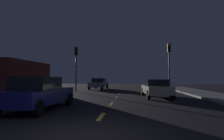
{
  "coord_description": "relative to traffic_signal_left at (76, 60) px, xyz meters",
  "views": [
    {
      "loc": [
        1.16,
        -4.94,
        1.45
      ],
      "look_at": [
        -0.81,
        14.97,
        2.28
      ],
      "focal_mm": 32.04,
      "sensor_mm": 36.0,
      "label": 1
    }
  ],
  "objects": [
    {
      "name": "car_adjacent_lane",
      "position": [
        1.77,
        -12.49,
        -2.67
      ],
      "size": [
        2.06,
        4.55,
        1.52
      ],
      "color": "navy",
      "rests_on": "ground_plane"
    },
    {
      "name": "traffic_signal_left",
      "position": [
        0.0,
        0.0,
        0.0
      ],
      "size": [
        0.32,
        0.38,
        4.91
      ],
      "color": "#4C4C51",
      "rests_on": "ground_plane"
    },
    {
      "name": "storefront_left",
      "position": [
        -5.6,
        -3.54,
        -1.92
      ],
      "size": [
        5.06,
        7.57,
        3.05
      ],
      "primitive_type": "cube",
      "color": "maroon",
      "rests_on": "ground_plane"
    },
    {
      "name": "lane_stripe_second",
      "position": [
        4.93,
        -13.84,
        -3.44
      ],
      "size": [
        0.16,
        1.6,
        0.01
      ],
      "primitive_type": "cube",
      "color": "#EACC4C",
      "rests_on": "ground_plane"
    },
    {
      "name": "ground_plane",
      "position": [
        4.93,
        -9.44,
        -3.44
      ],
      "size": [
        80.0,
        80.0,
        0.0
      ],
      "primitive_type": "plane",
      "color": "black"
    },
    {
      "name": "car_stopped_ahead",
      "position": [
        7.93,
        -5.88,
        -2.73
      ],
      "size": [
        2.07,
        4.63,
        1.37
      ],
      "color": "beige",
      "rests_on": "ground_plane"
    },
    {
      "name": "traffic_signal_right",
      "position": [
        10.01,
        0.0,
        0.13
      ],
      "size": [
        0.32,
        0.38,
        5.11
      ],
      "color": "#4C4C51",
      "rests_on": "ground_plane"
    },
    {
      "name": "lane_stripe_fifth",
      "position": [
        4.93,
        -2.44,
        -3.44
      ],
      "size": [
        0.16,
        1.6,
        0.01
      ],
      "primitive_type": "cube",
      "color": "#EACC4C",
      "rests_on": "ground_plane"
    },
    {
      "name": "lane_stripe_third",
      "position": [
        4.93,
        -10.04,
        -3.44
      ],
      "size": [
        0.16,
        1.6,
        0.01
      ],
      "primitive_type": "cube",
      "color": "#EACC4C",
      "rests_on": "ground_plane"
    },
    {
      "name": "car_oncoming_far",
      "position": [
        1.69,
        5.07,
        -2.69
      ],
      "size": [
        2.17,
        4.4,
        1.47
      ],
      "color": "gray",
      "rests_on": "ground_plane"
    },
    {
      "name": "lane_stripe_fourth",
      "position": [
        4.93,
        -6.24,
        -3.44
      ],
      "size": [
        0.16,
        1.6,
        0.01
      ],
      "primitive_type": "cube",
      "color": "#EACC4C",
      "rests_on": "ground_plane"
    }
  ]
}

